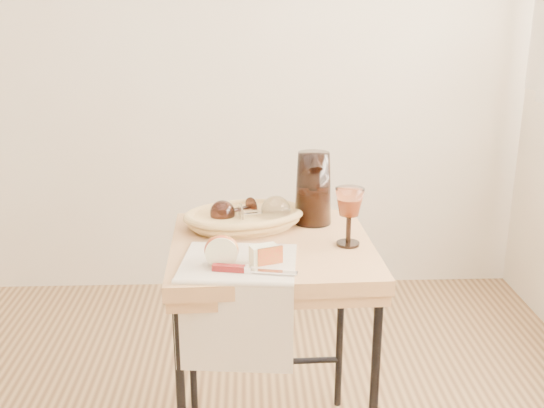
{
  "coord_description": "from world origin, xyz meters",
  "views": [
    {
      "loc": [
        0.49,
        -1.19,
        1.36
      ],
      "look_at": [
        0.56,
        0.48,
        0.83
      ],
      "focal_mm": 42.55,
      "sensor_mm": 36.0,
      "label": 1
    }
  ],
  "objects_px": {
    "table_knife": "(251,269)",
    "wine_goblet": "(349,217)",
    "side_table": "(272,355)",
    "tea_towel": "(239,262)",
    "goblet_lying_a": "(235,210)",
    "bread_basket": "(245,219)",
    "pitcher": "(313,188)",
    "goblet_lying_b": "(261,211)",
    "apple_half": "(221,250)"
  },
  "relations": [
    {
      "from": "bread_basket",
      "to": "table_knife",
      "type": "xyz_separation_m",
      "value": [
        0.02,
        -0.35,
        -0.01
      ]
    },
    {
      "from": "goblet_lying_a",
      "to": "goblet_lying_b",
      "type": "xyz_separation_m",
      "value": [
        0.08,
        -0.03,
        0.01
      ]
    },
    {
      "from": "goblet_lying_a",
      "to": "apple_half",
      "type": "bearing_deg",
      "value": 49.16
    },
    {
      "from": "tea_towel",
      "to": "goblet_lying_a",
      "type": "bearing_deg",
      "value": 98.36
    },
    {
      "from": "goblet_lying_a",
      "to": "table_knife",
      "type": "height_order",
      "value": "goblet_lying_a"
    },
    {
      "from": "side_table",
      "to": "goblet_lying_b",
      "type": "bearing_deg",
      "value": 103.58
    },
    {
      "from": "bread_basket",
      "to": "goblet_lying_b",
      "type": "relative_size",
      "value": 2.29
    },
    {
      "from": "bread_basket",
      "to": "pitcher",
      "type": "distance_m",
      "value": 0.23
    },
    {
      "from": "table_knife",
      "to": "wine_goblet",
      "type": "bearing_deg",
      "value": 46.42
    },
    {
      "from": "goblet_lying_a",
      "to": "table_knife",
      "type": "relative_size",
      "value": 0.59
    },
    {
      "from": "side_table",
      "to": "wine_goblet",
      "type": "bearing_deg",
      "value": -7.27
    },
    {
      "from": "bread_basket",
      "to": "wine_goblet",
      "type": "bearing_deg",
      "value": -44.84
    },
    {
      "from": "wine_goblet",
      "to": "apple_half",
      "type": "height_order",
      "value": "wine_goblet"
    },
    {
      "from": "pitcher",
      "to": "wine_goblet",
      "type": "xyz_separation_m",
      "value": [
        0.08,
        -0.19,
        -0.03
      ]
    },
    {
      "from": "pitcher",
      "to": "wine_goblet",
      "type": "bearing_deg",
      "value": -69.76
    },
    {
      "from": "tea_towel",
      "to": "side_table",
      "type": "bearing_deg",
      "value": 64.05
    },
    {
      "from": "side_table",
      "to": "goblet_lying_b",
      "type": "relative_size",
      "value": 5.03
    },
    {
      "from": "pitcher",
      "to": "apple_half",
      "type": "height_order",
      "value": "pitcher"
    },
    {
      "from": "goblet_lying_a",
      "to": "bread_basket",
      "type": "bearing_deg",
      "value": 118.05
    },
    {
      "from": "side_table",
      "to": "tea_towel",
      "type": "distance_m",
      "value": 0.4
    },
    {
      "from": "bread_basket",
      "to": "wine_goblet",
      "type": "relative_size",
      "value": 1.96
    },
    {
      "from": "apple_half",
      "to": "wine_goblet",
      "type": "bearing_deg",
      "value": 20.9
    },
    {
      "from": "goblet_lying_a",
      "to": "apple_half",
      "type": "distance_m",
      "value": 0.32
    },
    {
      "from": "goblet_lying_b",
      "to": "pitcher",
      "type": "distance_m",
      "value": 0.18
    },
    {
      "from": "goblet_lying_b",
      "to": "apple_half",
      "type": "bearing_deg",
      "value": -122.14
    },
    {
      "from": "side_table",
      "to": "bread_basket",
      "type": "distance_m",
      "value": 0.41
    },
    {
      "from": "goblet_lying_b",
      "to": "table_knife",
      "type": "height_order",
      "value": "goblet_lying_b"
    },
    {
      "from": "goblet_lying_a",
      "to": "apple_half",
      "type": "relative_size",
      "value": 1.4
    },
    {
      "from": "apple_half",
      "to": "table_knife",
      "type": "height_order",
      "value": "apple_half"
    },
    {
      "from": "goblet_lying_b",
      "to": "apple_half",
      "type": "relative_size",
      "value": 1.62
    },
    {
      "from": "wine_goblet",
      "to": "table_knife",
      "type": "bearing_deg",
      "value": -144.6
    },
    {
      "from": "bread_basket",
      "to": "pitcher",
      "type": "height_order",
      "value": "pitcher"
    },
    {
      "from": "side_table",
      "to": "table_knife",
      "type": "xyz_separation_m",
      "value": [
        -0.06,
        -0.22,
        0.37
      ]
    },
    {
      "from": "side_table",
      "to": "tea_towel",
      "type": "relative_size",
      "value": 2.45
    },
    {
      "from": "side_table",
      "to": "bread_basket",
      "type": "relative_size",
      "value": 2.2
    },
    {
      "from": "wine_goblet",
      "to": "apple_half",
      "type": "xyz_separation_m",
      "value": [
        -0.34,
        -0.14,
        -0.04
      ]
    },
    {
      "from": "tea_towel",
      "to": "pitcher",
      "type": "distance_m",
      "value": 0.4
    },
    {
      "from": "tea_towel",
      "to": "bread_basket",
      "type": "xyz_separation_m",
      "value": [
        0.02,
        0.28,
        0.02
      ]
    },
    {
      "from": "pitcher",
      "to": "table_knife",
      "type": "relative_size",
      "value": 1.23
    },
    {
      "from": "bread_basket",
      "to": "goblet_lying_a",
      "type": "xyz_separation_m",
      "value": [
        -0.03,
        0.01,
        0.03
      ]
    },
    {
      "from": "table_knife",
      "to": "apple_half",
      "type": "bearing_deg",
      "value": 156.75
    },
    {
      "from": "tea_towel",
      "to": "table_knife",
      "type": "height_order",
      "value": "table_knife"
    },
    {
      "from": "wine_goblet",
      "to": "table_knife",
      "type": "relative_size",
      "value": 0.79
    },
    {
      "from": "bread_basket",
      "to": "goblet_lying_b",
      "type": "xyz_separation_m",
      "value": [
        0.05,
        -0.02,
        0.03
      ]
    },
    {
      "from": "goblet_lying_b",
      "to": "pitcher",
      "type": "relative_size",
      "value": 0.55
    },
    {
      "from": "tea_towel",
      "to": "wine_goblet",
      "type": "xyz_separation_m",
      "value": [
        0.3,
        0.12,
        0.08
      ]
    },
    {
      "from": "apple_half",
      "to": "pitcher",
      "type": "bearing_deg",
      "value": 50.22
    },
    {
      "from": "tea_towel",
      "to": "goblet_lying_a",
      "type": "relative_size",
      "value": 2.37
    },
    {
      "from": "goblet_lying_b",
      "to": "side_table",
      "type": "bearing_deg",
      "value": -87.78
    },
    {
      "from": "goblet_lying_b",
      "to": "bread_basket",
      "type": "bearing_deg",
      "value": 146.85
    }
  ]
}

